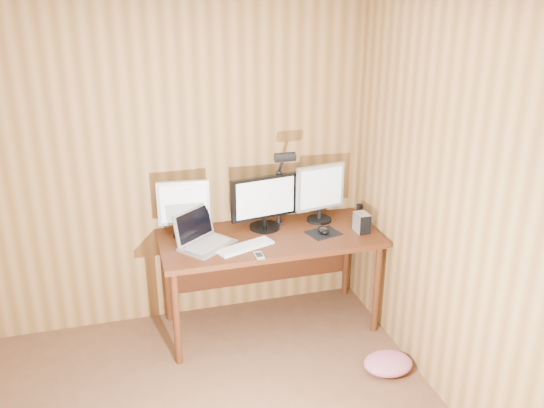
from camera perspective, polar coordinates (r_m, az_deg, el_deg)
name	(u,v)px	position (r m, az deg, el deg)	size (l,w,h in m)	color
room_shell	(157,310)	(2.40, -11.34, -10.27)	(4.00, 4.00, 4.00)	brown
desk	(268,247)	(4.31, -0.44, -4.29)	(1.60, 0.70, 0.75)	#4C220F
monitor_center	(265,202)	(4.25, -0.75, 0.21)	(0.52, 0.23, 0.41)	black
monitor_left	(184,207)	(4.16, -8.74, -0.31)	(0.37, 0.18, 0.42)	black
monitor_right	(320,191)	(4.39, 4.79, 1.26)	(0.40, 0.19, 0.45)	black
laptop	(202,237)	(4.07, -6.96, -3.22)	(0.46, 0.44, 0.26)	silver
keyboard	(246,247)	(4.02, -2.64, -4.23)	(0.43, 0.26, 0.02)	white
mousepad	(323,233)	(4.26, 5.11, -2.88)	(0.23, 0.19, 0.00)	black
mouse	(323,230)	(4.25, 5.12, -2.60)	(0.07, 0.12, 0.04)	black
hard_drive	(362,223)	(4.30, 8.89, -1.83)	(0.09, 0.13, 0.14)	silver
phone	(259,255)	(3.90, -1.29, -5.12)	(0.05, 0.11, 0.01)	silver
speaker	(359,212)	(4.52, 8.66, -0.78)	(0.05, 0.05, 0.12)	black
desk_lamp	(282,178)	(4.18, 1.00, 2.64)	(0.15, 0.21, 0.65)	black
fabric_pile	(388,364)	(4.14, 11.42, -15.23)	(0.34, 0.28, 0.11)	#C05C78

